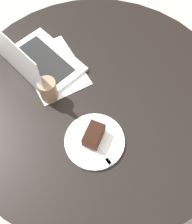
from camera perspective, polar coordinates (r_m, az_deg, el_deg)
ground_plane at (r=1.82m, az=0.17°, el=-8.85°), size 12.00×12.00×0.00m
dining_table at (r=1.24m, az=0.25°, el=0.40°), size 1.18×1.18×0.78m
paper_document at (r=1.20m, az=-9.24°, el=9.35°), size 0.39×0.35×0.00m
plate at (r=1.01m, az=-0.31°, el=-6.32°), size 0.23×0.23×0.01m
cake_slice at (r=0.98m, az=-0.48°, el=-5.01°), size 0.08×0.10×0.06m
fork at (r=0.99m, az=0.81°, el=-8.33°), size 0.17×0.08×0.00m
coffee_glass at (r=1.08m, az=-10.37°, el=4.73°), size 0.07×0.07×0.10m
laptop at (r=1.19m, az=-12.75°, el=10.87°), size 0.38×0.30×0.25m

